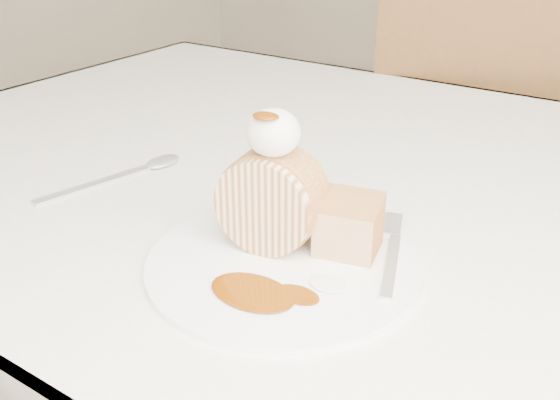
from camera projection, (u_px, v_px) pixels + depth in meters
The scene contains 10 objects.
table at pixel (368, 243), 0.78m from camera, with size 1.40×0.90×0.75m.
chair_far at pixel (487, 167), 1.30m from camera, with size 0.53×0.53×0.95m.
plate at pixel (283, 263), 0.57m from camera, with size 0.25×0.25×0.01m, color white.
roulade_slice at pixel (271, 200), 0.57m from camera, with size 0.09×0.09×0.05m, color beige.
cake_chunk at pixel (349, 228), 0.57m from camera, with size 0.06×0.05×0.05m, color tan.
whipped_cream at pixel (273, 133), 0.54m from camera, with size 0.05×0.05×0.04m, color white.
caramel_drizzle at pixel (266, 110), 0.52m from camera, with size 0.02×0.02×0.01m, color #682F04.
caramel_pool at pixel (252, 292), 0.52m from camera, with size 0.08×0.05×0.00m, color #682F04, non-canonical shape.
fork at pixel (391, 265), 0.55m from camera, with size 0.02×0.15×0.00m, color silver.
spoon at pixel (94, 185), 0.72m from camera, with size 0.03×0.18×0.00m, color silver.
Camera 1 is at (0.28, -0.43, 1.05)m, focal length 40.00 mm.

